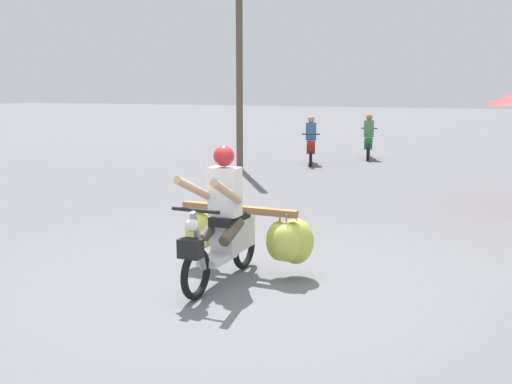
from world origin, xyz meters
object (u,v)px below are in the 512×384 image
motorbike_distant_ahead_left (311,145)px  motorbike_main_loaded (245,232)px  motorbike_distant_ahead_right (369,141)px  utility_pole (239,50)px

motorbike_distant_ahead_left → motorbike_main_loaded: bearing=-76.0°
motorbike_distant_ahead_right → motorbike_distant_ahead_left: bearing=-123.4°
motorbike_main_loaded → motorbike_distant_ahead_right: (-1.31, 12.27, 0.01)m
utility_pole → motorbike_main_loaded: bearing=-64.8°
motorbike_distant_ahead_right → utility_pole: (-2.68, -3.76, 2.63)m
motorbike_main_loaded → motorbike_distant_ahead_left: 10.68m
motorbike_main_loaded → motorbike_distant_ahead_right: size_ratio=1.10×
motorbike_distant_ahead_left → motorbike_distant_ahead_right: same height
motorbike_distant_ahead_right → utility_pole: 5.32m
motorbike_main_loaded → motorbike_distant_ahead_left: bearing=104.0°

